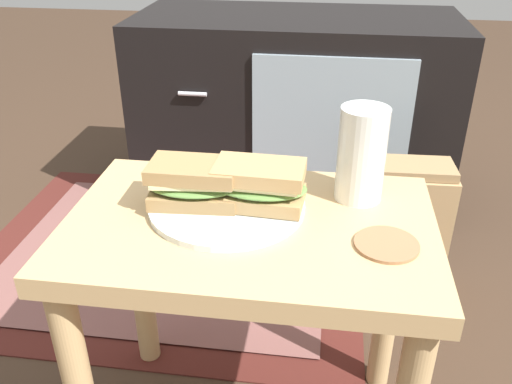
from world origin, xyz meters
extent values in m
cube|color=tan|center=(0.00, 0.00, 0.44)|extent=(0.56, 0.36, 0.04)
cylinder|color=tan|center=(-0.25, 0.14, 0.21)|extent=(0.04, 0.04, 0.43)
cylinder|color=tan|center=(0.25, 0.14, 0.21)|extent=(0.04, 0.04, 0.43)
cube|color=black|center=(0.00, 0.95, 0.29)|extent=(0.96, 0.44, 0.58)
cube|color=#8C9EA8|center=(0.12, 0.72, 0.30)|extent=(0.43, 0.01, 0.44)
cylinder|color=silver|center=(-0.27, 0.72, 0.41)|extent=(0.08, 0.01, 0.01)
cylinder|color=silver|center=(-0.27, 0.72, 0.19)|extent=(0.08, 0.01, 0.01)
cube|color=#4C1E19|center=(-0.31, 0.53, 0.00)|extent=(1.06, 0.86, 0.01)
cube|color=brown|center=(-0.31, 0.53, 0.01)|extent=(0.87, 0.71, 0.00)
cylinder|color=silver|center=(-0.04, 0.03, 0.47)|extent=(0.24, 0.24, 0.01)
cube|color=#9E7A4C|center=(-0.09, 0.03, 0.48)|extent=(0.14, 0.09, 0.02)
ellipsoid|color=#608C42|center=(-0.09, 0.03, 0.50)|extent=(0.15, 0.10, 0.02)
cube|color=beige|center=(-0.09, 0.03, 0.51)|extent=(0.13, 0.09, 0.01)
cube|color=#9E7A4C|center=(-0.09, 0.03, 0.53)|extent=(0.13, 0.08, 0.02)
cube|color=tan|center=(0.01, 0.03, 0.48)|extent=(0.14, 0.09, 0.02)
ellipsoid|color=#608C42|center=(0.01, 0.03, 0.50)|extent=(0.15, 0.10, 0.02)
cube|color=beige|center=(0.01, 0.03, 0.51)|extent=(0.13, 0.08, 0.01)
cube|color=tan|center=(0.01, 0.03, 0.53)|extent=(0.14, 0.09, 0.02)
cylinder|color=silver|center=(0.16, 0.10, 0.54)|extent=(0.08, 0.08, 0.15)
cylinder|color=#C67219|center=(0.16, 0.10, 0.52)|extent=(0.07, 0.07, 0.11)
cylinder|color=white|center=(0.16, 0.10, 0.58)|extent=(0.07, 0.07, 0.01)
cylinder|color=#996B47|center=(0.20, -0.04, 0.46)|extent=(0.09, 0.09, 0.01)
cube|color=tan|center=(0.30, 0.45, 0.17)|extent=(0.20, 0.13, 0.34)
cube|color=#987950|center=(0.30, 0.45, 0.35)|extent=(0.19, 0.11, 0.02)
camera|label=1|loc=(0.11, -0.69, 0.89)|focal=38.10mm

